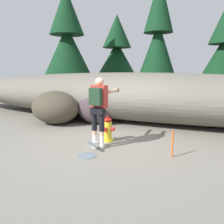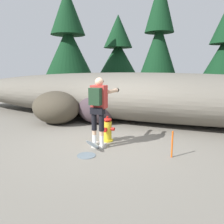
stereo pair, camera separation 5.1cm
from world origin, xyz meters
TOP-DOWN VIEW (x-y plane):
  - ground_plane at (0.00, 0.00)m, footprint 56.00×56.00m
  - dirt_embankment at (0.00, 3.17)m, footprint 17.92×3.20m
  - fire_hydrant at (0.05, 0.27)m, footprint 0.40×0.35m
  - hydrant_water_jet at (0.05, -0.46)m, footprint 0.42×1.23m
  - utility_worker at (0.06, -0.23)m, footprint 0.55×0.98m
  - boulder_large at (-2.49, 1.45)m, footprint 2.17×2.00m
  - boulder_mid at (-1.16, 2.01)m, footprint 1.52×1.31m
  - pine_tree_far_left at (-4.94, 5.99)m, footprint 2.95×2.95m
  - pine_tree_left at (-3.21, 9.19)m, footprint 2.92×2.92m
  - pine_tree_center at (0.12, 6.14)m, footprint 2.15×2.15m
  - pine_tree_right at (3.05, 6.81)m, footprint 2.21×2.21m
  - survey_stake at (1.83, -0.21)m, footprint 0.04×0.04m

SIDE VIEW (x-z plane):
  - ground_plane at x=0.00m, z-range -0.04..0.00m
  - hydrant_water_jet at x=0.05m, z-range -0.29..0.39m
  - survey_stake at x=1.83m, z-range 0.00..0.60m
  - fire_hydrant at x=0.05m, z-range -0.03..0.66m
  - boulder_mid at x=-1.16m, z-range 0.00..1.15m
  - boulder_large at x=-2.49m, z-range 0.00..1.16m
  - dirt_embankment at x=0.00m, z-range 0.00..1.80m
  - utility_worker at x=0.06m, z-range 0.24..1.96m
  - pine_tree_right at x=3.05m, z-range 0.32..5.20m
  - pine_tree_left at x=-3.21m, z-range 0.26..5.69m
  - pine_tree_center at x=0.12m, z-range 0.10..6.31m
  - pine_tree_far_left at x=-4.94m, z-range 0.22..6.54m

